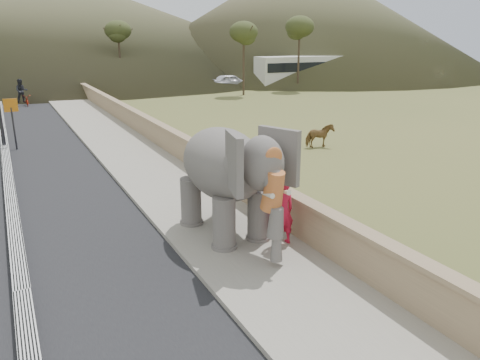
% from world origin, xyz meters
% --- Properties ---
extents(ground, '(160.00, 160.00, 0.00)m').
position_xyz_m(ground, '(0.00, 0.00, 0.00)').
color(ground, olive).
rests_on(ground, ground).
extents(road, '(7.00, 120.00, 0.03)m').
position_xyz_m(road, '(-5.00, 10.00, 0.01)').
color(road, black).
rests_on(road, ground).
extents(median, '(0.35, 120.00, 0.22)m').
position_xyz_m(median, '(-5.00, 10.00, 0.11)').
color(median, black).
rests_on(median, ground).
extents(walkway, '(3.00, 120.00, 0.15)m').
position_xyz_m(walkway, '(0.00, 10.00, 0.07)').
color(walkway, '#9E9687').
rests_on(walkway, ground).
extents(parapet, '(0.30, 120.00, 1.10)m').
position_xyz_m(parapet, '(1.65, 10.00, 0.55)').
color(parapet, tan).
rests_on(parapet, ground).
extents(signboard, '(0.60, 0.08, 2.40)m').
position_xyz_m(signboard, '(-4.50, 14.73, 1.64)').
color(signboard, '#2D2D33').
rests_on(signboard, ground).
extents(cow, '(1.38, 0.71, 1.13)m').
position_xyz_m(cow, '(8.46, 8.71, 0.57)').
color(cow, brown).
rests_on(cow, ground).
extents(distant_car, '(4.25, 1.77, 1.44)m').
position_xyz_m(distant_car, '(16.06, 34.06, 0.72)').
color(distant_car, silver).
rests_on(distant_car, ground).
extents(bus_white, '(11.05, 2.74, 3.10)m').
position_xyz_m(bus_white, '(23.95, 32.34, 1.55)').
color(bus_white, silver).
rests_on(bus_white, ground).
extents(bus_orange, '(11.26, 4.27, 3.10)m').
position_xyz_m(bus_orange, '(32.04, 32.80, 1.55)').
color(bus_orange, orange).
rests_on(bus_orange, ground).
extents(hill_right, '(56.00, 56.00, 16.00)m').
position_xyz_m(hill_right, '(36.00, 52.00, 8.00)').
color(hill_right, brown).
rests_on(hill_right, ground).
extents(hill_far, '(80.00, 80.00, 14.00)m').
position_xyz_m(hill_far, '(5.00, 70.00, 7.00)').
color(hill_far, brown).
rests_on(hill_far, ground).
extents(elephant_and_man, '(2.44, 4.19, 2.93)m').
position_xyz_m(elephant_and_man, '(0.02, 1.39, 1.60)').
color(elephant_and_man, slate).
rests_on(elephant_and_man, ground).
extents(motorcyclist, '(1.03, 1.60, 2.04)m').
position_xyz_m(motorcyclist, '(-3.27, 30.11, 0.85)').
color(motorcyclist, maroon).
rests_on(motorcyclist, ground).
extents(trees, '(42.20, 42.85, 8.88)m').
position_xyz_m(trees, '(-2.76, 28.34, 3.91)').
color(trees, '#473828').
rests_on(trees, ground).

